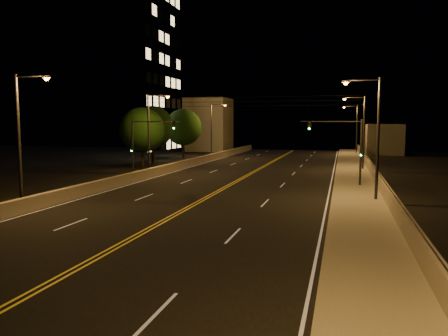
% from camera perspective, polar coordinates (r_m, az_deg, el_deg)
% --- Properties ---
extents(road, '(18.00, 120.00, 0.02)m').
position_cam_1_polar(road, '(31.57, -2.56, -4.04)').
color(road, black).
rests_on(road, ground).
extents(sidewalk, '(3.60, 120.00, 0.30)m').
position_cam_1_polar(sidewalk, '(30.11, 17.48, -4.53)').
color(sidewalk, '#9D9783').
rests_on(sidewalk, ground).
extents(curb, '(0.14, 120.00, 0.15)m').
position_cam_1_polar(curb, '(30.10, 13.91, -4.58)').
color(curb, '#9D9783').
rests_on(curb, ground).
extents(parapet_wall, '(0.30, 120.00, 1.00)m').
position_cam_1_polar(parapet_wall, '(30.12, 20.66, -3.38)').
color(parapet_wall, '#A19486').
rests_on(parapet_wall, sidewalk).
extents(jersey_barrier, '(0.45, 120.00, 0.94)m').
position_cam_1_polar(jersey_barrier, '(35.30, -16.73, -2.48)').
color(jersey_barrier, '#A19486').
rests_on(jersey_barrier, ground).
extents(distant_building_right, '(6.00, 10.00, 5.28)m').
position_cam_1_polar(distant_building_right, '(82.77, 20.09, 3.58)').
color(distant_building_right, gray).
rests_on(distant_building_right, ground).
extents(distant_building_left, '(8.00, 8.00, 10.27)m').
position_cam_1_polar(distant_building_left, '(86.23, -2.01, 5.66)').
color(distant_building_left, gray).
rests_on(distant_building_left, ground).
extents(parapet_rail, '(0.06, 120.00, 0.06)m').
position_cam_1_polar(parapet_rail, '(30.04, 20.70, -2.38)').
color(parapet_rail, black).
rests_on(parapet_rail, parapet_wall).
extents(lane_markings, '(17.32, 116.00, 0.00)m').
position_cam_1_polar(lane_markings, '(31.50, -2.60, -4.04)').
color(lane_markings, silver).
rests_on(lane_markings, road).
extents(streetlight_1, '(2.55, 0.28, 8.47)m').
position_cam_1_polar(streetlight_1, '(31.04, 18.96, 4.61)').
color(streetlight_1, '#2D2D33').
rests_on(streetlight_1, ground).
extents(streetlight_2, '(2.55, 0.28, 8.47)m').
position_cam_1_polar(streetlight_2, '(51.66, 17.49, 5.04)').
color(streetlight_2, '#2D2D33').
rests_on(streetlight_2, ground).
extents(streetlight_3, '(2.55, 0.28, 8.47)m').
position_cam_1_polar(streetlight_3, '(78.06, 16.75, 5.25)').
color(streetlight_3, '#2D2D33').
rests_on(streetlight_3, ground).
extents(streetlight_4, '(2.55, 0.28, 8.47)m').
position_cam_1_polar(streetlight_4, '(30.22, -24.83, 4.36)').
color(streetlight_4, '#2D2D33').
rests_on(streetlight_4, ground).
extents(streetlight_5, '(2.55, 0.28, 8.47)m').
position_cam_1_polar(streetlight_5, '(46.52, -9.49, 5.16)').
color(streetlight_5, '#2D2D33').
rests_on(streetlight_5, ground).
extents(streetlight_6, '(2.55, 0.28, 8.47)m').
position_cam_1_polar(streetlight_6, '(67.83, -1.42, 5.44)').
color(streetlight_6, '#2D2D33').
rests_on(streetlight_6, ground).
extents(traffic_signal_right, '(5.11, 0.31, 5.79)m').
position_cam_1_polar(traffic_signal_right, '(37.84, 15.91, 2.99)').
color(traffic_signal_right, '#2D2D33').
rests_on(traffic_signal_right, ground).
extents(traffic_signal_left, '(5.11, 0.31, 5.79)m').
position_cam_1_polar(traffic_signal_left, '(42.02, -10.60, 3.38)').
color(traffic_signal_left, '#2D2D33').
rests_on(traffic_signal_left, ground).
extents(overhead_wires, '(22.00, 0.03, 0.83)m').
position_cam_1_polar(overhead_wires, '(40.30, 1.56, 8.65)').
color(overhead_wires, black).
extents(building_tower, '(24.00, 15.00, 28.77)m').
position_cam_1_polar(building_tower, '(76.98, -16.20, 11.89)').
color(building_tower, gray).
rests_on(building_tower, ground).
extents(tree_0, '(5.41, 5.41, 7.33)m').
position_cam_1_polar(tree_0, '(53.39, -10.65, 4.89)').
color(tree_0, black).
rests_on(tree_0, ground).
extents(tree_1, '(5.75, 5.75, 7.80)m').
position_cam_1_polar(tree_1, '(60.62, -9.32, 5.30)').
color(tree_1, black).
rests_on(tree_1, ground).
extents(tree_2, '(5.64, 5.64, 7.64)m').
position_cam_1_polar(tree_2, '(67.92, -5.34, 5.32)').
color(tree_2, black).
rests_on(tree_2, ground).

